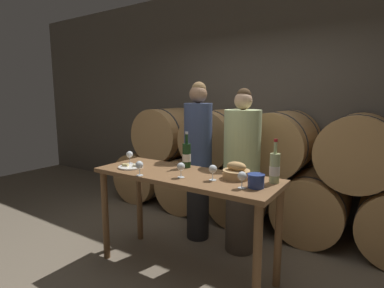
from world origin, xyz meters
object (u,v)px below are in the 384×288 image
(wine_glass_left, at_px, (139,165))
(person_right, at_px, (241,172))
(cheese_plate, at_px, (131,167))
(wine_glass_right, at_px, (213,170))
(tasting_table, at_px, (185,189))
(wine_glass_far_right, at_px, (242,177))
(person_left, at_px, (198,160))
(blue_crock, at_px, (256,180))
(wine_bottle_red, at_px, (187,155))
(wine_bottle_white, at_px, (275,168))
(bread_basket, at_px, (236,172))
(wine_glass_center, at_px, (181,167))
(wine_glass_far_left, at_px, (130,155))

(wine_glass_left, bearing_deg, person_right, 58.66)
(cheese_plate, bearing_deg, wine_glass_right, 3.28)
(wine_glass_left, distance_m, wine_glass_right, 0.64)
(tasting_table, relative_size, wine_glass_far_right, 13.13)
(tasting_table, relative_size, person_left, 0.96)
(person_left, height_order, blue_crock, person_left)
(wine_bottle_red, xyz_separation_m, wine_glass_right, (0.43, -0.25, -0.03))
(cheese_plate, relative_size, wine_glass_right, 1.84)
(blue_crock, bearing_deg, wine_glass_far_right, -137.89)
(tasting_table, height_order, wine_glass_left, wine_glass_left)
(wine_bottle_white, height_order, cheese_plate, wine_bottle_white)
(wine_bottle_red, height_order, wine_glass_far_right, wine_bottle_red)
(wine_bottle_white, bearing_deg, bread_basket, -170.99)
(cheese_plate, xyz_separation_m, wine_glass_center, (0.61, -0.02, 0.08))
(person_left, xyz_separation_m, wine_bottle_white, (1.02, -0.49, 0.14))
(wine_bottle_red, relative_size, wine_glass_far_right, 2.68)
(cheese_plate, relative_size, wine_glass_center, 1.84)
(wine_glass_far_left, height_order, wine_glass_center, same)
(wine_glass_far_left, bearing_deg, cheese_plate, -42.52)
(wine_glass_left, relative_size, wine_glass_right, 1.00)
(person_right, xyz_separation_m, wine_glass_center, (-0.22, -0.76, 0.17))
(blue_crock, height_order, wine_glass_center, wine_glass_center)
(cheese_plate, height_order, wine_glass_far_right, wine_glass_far_right)
(wine_glass_far_left, xyz_separation_m, wine_glass_far_right, (1.29, -0.14, 0.00))
(wine_glass_right, bearing_deg, bread_basket, 48.80)
(wine_glass_far_left, bearing_deg, wine_glass_left, -35.56)
(blue_crock, height_order, wine_glass_far_right, wine_glass_far_right)
(cheese_plate, distance_m, wine_glass_right, 0.88)
(blue_crock, bearing_deg, person_left, 144.00)
(tasting_table, height_order, wine_bottle_red, wine_bottle_red)
(wine_glass_far_right, bearing_deg, wine_glass_center, -179.73)
(bread_basket, distance_m, wine_glass_far_left, 1.15)
(bread_basket, distance_m, cheese_plate, 1.03)
(wine_bottle_red, relative_size, wine_bottle_white, 0.98)
(wine_bottle_white, distance_m, wine_glass_center, 0.76)
(tasting_table, relative_size, wine_glass_right, 13.13)
(wine_glass_far_left, relative_size, wine_glass_left, 1.00)
(tasting_table, xyz_separation_m, person_left, (-0.26, 0.64, 0.12))
(wine_glass_left, bearing_deg, wine_glass_far_left, 144.44)
(wine_glass_right, xyz_separation_m, wine_glass_far_right, (0.29, -0.07, 0.00))
(bread_basket, height_order, wine_glass_center, bread_basket)
(tasting_table, bearing_deg, wine_glass_far_right, -11.21)
(wine_glass_right, height_order, wine_glass_far_right, same)
(wine_glass_far_left, xyz_separation_m, wine_glass_center, (0.74, -0.14, 0.00))
(wine_bottle_white, bearing_deg, wine_glass_right, -155.14)
(person_right, xyz_separation_m, wine_bottle_red, (-0.38, -0.44, 0.20))
(tasting_table, xyz_separation_m, wine_glass_far_left, (-0.69, 0.02, 0.23))
(cheese_plate, bearing_deg, person_right, 41.89)
(blue_crock, height_order, wine_glass_right, wine_glass_right)
(blue_crock, relative_size, wine_glass_left, 1.01)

